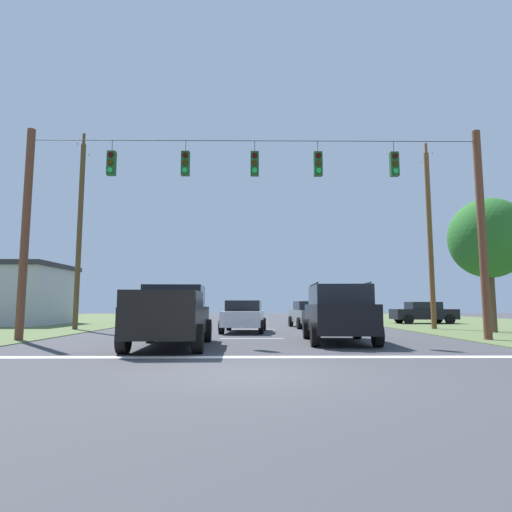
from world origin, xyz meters
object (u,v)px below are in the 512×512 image
(distant_car_crossing_white, at_px, (244,316))
(tree_roadside_right, at_px, (489,238))
(pickup_truck, at_px, (172,316))
(overhead_signal_span, at_px, (254,217))
(suv_black, at_px, (338,312))
(utility_pole_near_left, at_px, (79,231))
(distant_car_far_parked, at_px, (423,312))
(utility_pole_mid_right, at_px, (430,236))
(distant_car_oncoming, at_px, (310,314))

(distant_car_crossing_white, height_order, tree_roadside_right, tree_roadside_right)
(pickup_truck, bearing_deg, overhead_signal_span, 42.00)
(overhead_signal_span, distance_m, suv_black, 4.72)
(utility_pole_near_left, bearing_deg, distant_car_crossing_white, -12.44)
(distant_car_crossing_white, bearing_deg, utility_pole_near_left, 167.56)
(suv_black, bearing_deg, distant_car_crossing_white, 120.58)
(distant_car_far_parked, distance_m, utility_pole_mid_right, 8.30)
(distant_car_crossing_white, bearing_deg, distant_car_oncoming, 47.05)
(overhead_signal_span, bearing_deg, suv_black, -16.82)
(overhead_signal_span, height_order, tree_roadside_right, overhead_signal_span)
(suv_black, relative_size, utility_pole_mid_right, 0.47)
(distant_car_oncoming, bearing_deg, distant_car_crossing_white, -132.95)
(tree_roadside_right, bearing_deg, overhead_signal_span, -159.86)
(distant_car_oncoming, height_order, tree_roadside_right, tree_roadside_right)
(pickup_truck, relative_size, tree_roadside_right, 0.85)
(distant_car_crossing_white, bearing_deg, suv_black, -59.42)
(distant_car_far_parked, height_order, utility_pole_mid_right, utility_pole_mid_right)
(pickup_truck, xyz_separation_m, tree_roadside_right, (13.93, 6.51, 3.54))
(overhead_signal_span, bearing_deg, pickup_truck, -138.00)
(distant_car_oncoming, xyz_separation_m, utility_pole_mid_right, (6.48, -1.75, 4.31))
(suv_black, height_order, tree_roadside_right, tree_roadside_right)
(suv_black, height_order, distant_car_crossing_white, suv_black)
(pickup_truck, relative_size, distant_car_crossing_white, 1.24)
(overhead_signal_span, height_order, utility_pole_near_left, utility_pole_near_left)
(distant_car_crossing_white, bearing_deg, pickup_truck, -106.46)
(distant_car_crossing_white, bearing_deg, overhead_signal_span, -84.43)
(distant_car_far_parked, bearing_deg, distant_car_oncoming, -149.85)
(suv_black, distance_m, tree_roadside_right, 10.35)
(pickup_truck, xyz_separation_m, suv_black, (5.57, 1.47, 0.09))
(suv_black, bearing_deg, tree_roadside_right, 31.07)
(overhead_signal_span, relative_size, utility_pole_near_left, 1.64)
(utility_pole_mid_right, bearing_deg, suv_black, -130.13)
(utility_pole_near_left, height_order, tree_roadside_right, utility_pole_near_left)
(pickup_truck, relative_size, distant_car_far_parked, 1.26)
(pickup_truck, height_order, suv_black, suv_black)
(suv_black, relative_size, utility_pole_near_left, 0.45)
(distant_car_far_parked, relative_size, utility_pole_near_left, 0.40)
(overhead_signal_span, distance_m, utility_pole_mid_right, 12.14)
(distant_car_oncoming, bearing_deg, overhead_signal_span, -110.17)
(distant_car_far_parked, xyz_separation_m, utility_pole_near_left, (-21.37, -7.08, 4.48))
(suv_black, xyz_separation_m, utility_pole_mid_right, (6.82, 8.09, 4.04))
(suv_black, xyz_separation_m, tree_roadside_right, (8.36, 5.03, 3.44))
(distant_car_crossing_white, distance_m, distant_car_oncoming, 5.52)
(pickup_truck, distance_m, distant_car_far_parked, 21.87)
(distant_car_oncoming, xyz_separation_m, distant_car_far_parked, (8.63, 5.01, 0.00))
(suv_black, bearing_deg, utility_pole_mid_right, 49.87)
(overhead_signal_span, relative_size, distant_car_far_parked, 4.07)
(utility_pole_near_left, distance_m, tree_roadside_right, 20.95)
(distant_car_far_parked, relative_size, tree_roadside_right, 0.68)
(overhead_signal_span, relative_size, tree_roadside_right, 2.75)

